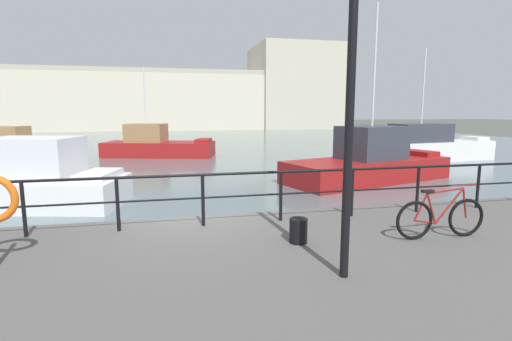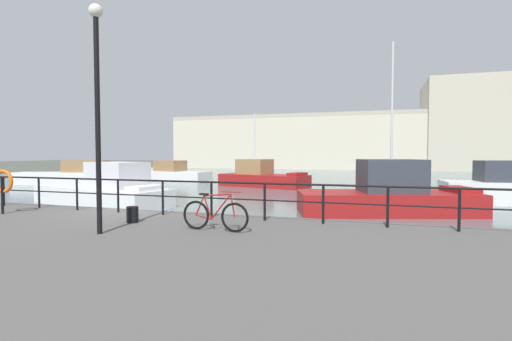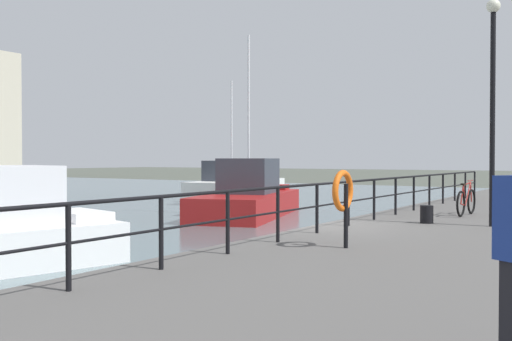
{
  "view_description": "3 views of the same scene",
  "coord_description": "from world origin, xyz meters",
  "px_view_note": "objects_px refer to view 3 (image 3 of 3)",
  "views": [
    {
      "loc": [
        -0.49,
        -8.39,
        3.25
      ],
      "look_at": [
        2.5,
        4.83,
        1.13
      ],
      "focal_mm": 26.98,
      "sensor_mm": 36.0,
      "label": 1
    },
    {
      "loc": [
        8.13,
        -11.01,
        2.82
      ],
      "look_at": [
        3.37,
        3.67,
        2.13
      ],
      "focal_mm": 26.83,
      "sensor_mm": 36.0,
      "label": 2
    },
    {
      "loc": [
        -12.73,
        -6.45,
        2.52
      ],
      "look_at": [
        2.85,
        3.63,
        2.15
      ],
      "focal_mm": 41.07,
      "sensor_mm": 36.0,
      "label": 3
    }
  ],
  "objects_px": {
    "moored_white_yacht": "(237,185)",
    "mooring_bollard": "(427,214)",
    "moored_green_narrowboat": "(248,197)",
    "parked_bicycle": "(466,202)",
    "quay_lamp_post": "(493,84)",
    "life_ring_stand": "(343,193)"
  },
  "relations": [
    {
      "from": "moored_white_yacht",
      "to": "mooring_bollard",
      "type": "height_order",
      "value": "moored_white_yacht"
    },
    {
      "from": "moored_green_narrowboat",
      "to": "mooring_bollard",
      "type": "xyz_separation_m",
      "value": [
        -6.86,
        -9.89,
        0.28
      ]
    },
    {
      "from": "moored_white_yacht",
      "to": "parked_bicycle",
      "type": "distance_m",
      "value": 19.7
    },
    {
      "from": "mooring_bollard",
      "to": "quay_lamp_post",
      "type": "bearing_deg",
      "value": -83.61
    },
    {
      "from": "moored_white_yacht",
      "to": "moored_green_narrowboat",
      "type": "relative_size",
      "value": 1.07
    },
    {
      "from": "mooring_bollard",
      "to": "quay_lamp_post",
      "type": "xyz_separation_m",
      "value": [
        0.17,
        -1.49,
        3.13
      ]
    },
    {
      "from": "moored_white_yacht",
      "to": "moored_green_narrowboat",
      "type": "xyz_separation_m",
      "value": [
        -7.34,
        -5.7,
        -0.08
      ]
    },
    {
      "from": "quay_lamp_post",
      "to": "life_ring_stand",
      "type": "bearing_deg",
      "value": 162.57
    },
    {
      "from": "moored_white_yacht",
      "to": "mooring_bollard",
      "type": "bearing_deg",
      "value": -139.27
    },
    {
      "from": "parked_bicycle",
      "to": "mooring_bollard",
      "type": "bearing_deg",
      "value": 175.1
    },
    {
      "from": "life_ring_stand",
      "to": "quay_lamp_post",
      "type": "distance_m",
      "value": 5.72
    },
    {
      "from": "moored_white_yacht",
      "to": "parked_bicycle",
      "type": "xyz_separation_m",
      "value": [
        -11.59,
        -15.93,
        0.37
      ]
    },
    {
      "from": "moored_green_narrowboat",
      "to": "mooring_bollard",
      "type": "relative_size",
      "value": 19.52
    },
    {
      "from": "parked_bicycle",
      "to": "quay_lamp_post",
      "type": "bearing_deg",
      "value": -152.42
    },
    {
      "from": "parked_bicycle",
      "to": "life_ring_stand",
      "type": "relative_size",
      "value": 1.27
    },
    {
      "from": "life_ring_stand",
      "to": "quay_lamp_post",
      "type": "bearing_deg",
      "value": -17.43
    },
    {
      "from": "moored_green_narrowboat",
      "to": "quay_lamp_post",
      "type": "xyz_separation_m",
      "value": [
        -6.7,
        -11.37,
        3.4
      ]
    },
    {
      "from": "parked_bicycle",
      "to": "mooring_bollard",
      "type": "relative_size",
      "value": 4.02
    },
    {
      "from": "moored_green_narrowboat",
      "to": "quay_lamp_post",
      "type": "height_order",
      "value": "moored_green_narrowboat"
    },
    {
      "from": "moored_green_narrowboat",
      "to": "mooring_bollard",
      "type": "height_order",
      "value": "moored_green_narrowboat"
    },
    {
      "from": "parked_bicycle",
      "to": "life_ring_stand",
      "type": "bearing_deg",
      "value": 179.26
    },
    {
      "from": "mooring_bollard",
      "to": "quay_lamp_post",
      "type": "relative_size",
      "value": 0.08
    }
  ]
}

